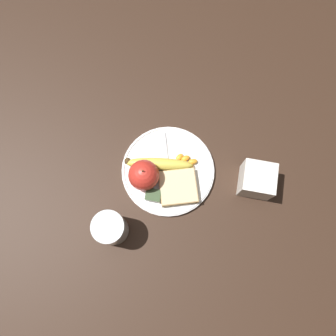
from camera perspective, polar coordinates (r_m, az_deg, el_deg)
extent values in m
plane|color=#332116|center=(0.92, 0.00, -0.53)|extent=(3.00, 3.00, 0.00)
cylinder|color=white|center=(0.92, 0.00, -0.43)|extent=(0.26, 0.26, 0.01)
torus|color=white|center=(0.91, 0.00, -0.33)|extent=(0.25, 0.25, 0.01)
cylinder|color=silver|center=(0.86, -9.95, -10.32)|extent=(0.08, 0.08, 0.10)
cylinder|color=#F4A81E|center=(0.87, -9.86, -10.37)|extent=(0.07, 0.07, 0.08)
sphere|color=red|center=(0.87, -4.24, -1.26)|extent=(0.08, 0.08, 0.08)
cylinder|color=brown|center=(0.82, -4.46, -0.48)|extent=(0.00, 0.00, 0.01)
ellipsoid|color=#E0CC4C|center=(0.90, -1.58, 0.70)|extent=(0.19, 0.06, 0.03)
sphere|color=#473319|center=(0.91, -7.09, 0.94)|extent=(0.02, 0.02, 0.02)
cube|color=#AB8751|center=(0.89, 1.77, -3.35)|extent=(0.12, 0.12, 0.02)
cube|color=beige|center=(0.89, 1.77, -3.35)|extent=(0.12, 0.12, 0.02)
cube|color=silver|center=(0.92, -0.43, 2.57)|extent=(0.05, 0.13, 0.00)
cube|color=silver|center=(0.90, 0.19, -2.93)|extent=(0.04, 0.06, 0.00)
cube|color=white|center=(0.89, -2.58, -4.80)|extent=(0.04, 0.03, 0.02)
cube|color=#334728|center=(0.88, -2.61, -4.67)|extent=(0.04, 0.03, 0.00)
ellipsoid|color=#F9A32D|center=(0.92, 1.99, 1.88)|extent=(0.03, 0.03, 0.01)
ellipsoid|color=#F9A32D|center=(0.91, 1.69, 0.41)|extent=(0.03, 0.03, 0.02)
ellipsoid|color=#F9A32D|center=(0.91, 2.53, -0.19)|extent=(0.03, 0.04, 0.02)
ellipsoid|color=#F9A32D|center=(0.91, 0.46, 0.70)|extent=(0.03, 0.03, 0.02)
ellipsoid|color=#F9A32D|center=(0.91, 2.54, 0.89)|extent=(0.03, 0.03, 0.02)
ellipsoid|color=#F9A32D|center=(0.91, 3.57, 0.28)|extent=(0.03, 0.03, 0.02)
ellipsoid|color=#F9A32D|center=(0.92, 3.07, 1.71)|extent=(0.03, 0.03, 0.01)
ellipsoid|color=#F9A32D|center=(0.91, 4.34, 1.12)|extent=(0.03, 0.02, 0.01)
ellipsoid|color=#F9A32D|center=(0.90, 1.79, -0.37)|extent=(0.03, 0.03, 0.02)
cube|color=silver|center=(0.91, 15.21, -2.03)|extent=(0.09, 0.09, 0.08)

